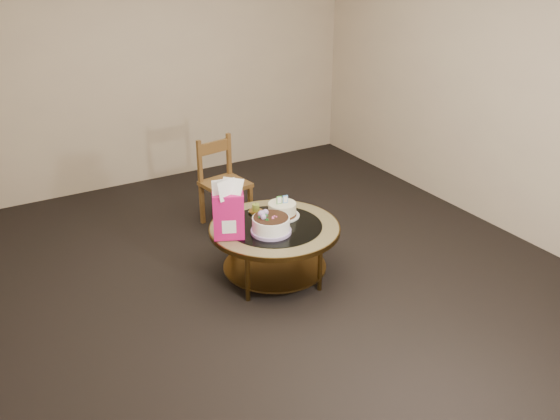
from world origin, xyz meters
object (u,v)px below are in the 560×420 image
coffee_table (275,235)px  gift_bag (228,210)px  dining_chair (223,182)px  decorated_cake (271,225)px  cream_cake (282,210)px

coffee_table → gift_bag: size_ratio=2.25×
coffee_table → dining_chair: (0.08, 1.10, 0.04)m
decorated_cake → dining_chair: dining_chair is taller
cream_cake → dining_chair: size_ratio=0.34×
coffee_table → dining_chair: bearing=85.8°
coffee_table → decorated_cake: (-0.09, -0.09, 0.14)m
coffee_table → decorated_cake: bearing=-133.2°
decorated_cake → dining_chair: bearing=82.0°
coffee_table → cream_cake: bearing=40.1°
cream_cake → dining_chair: 0.99m
decorated_cake → gift_bag: (-0.30, 0.09, 0.17)m
dining_chair → gift_bag: bearing=-122.2°
decorated_cake → dining_chair: 1.20m
cream_cake → coffee_table: bearing=-131.5°
cream_cake → gift_bag: bearing=-159.5°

